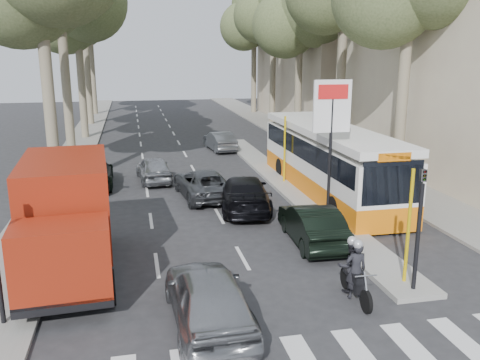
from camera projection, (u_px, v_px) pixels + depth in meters
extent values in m
plane|color=#28282B|center=(286.00, 281.00, 15.06)|extent=(120.00, 120.00, 0.00)
cube|color=gray|center=(297.00, 137.00, 40.49)|extent=(3.20, 70.00, 0.12)
cube|color=gray|center=(84.00, 138.00, 39.97)|extent=(2.40, 64.00, 0.12)
cube|color=gray|center=(284.00, 183.00, 26.13)|extent=(1.50, 26.00, 0.16)
cube|color=#B7A88E|center=(339.00, 37.00, 48.48)|extent=(11.00, 20.00, 16.00)
cylinder|color=yellow|center=(408.00, 229.00, 14.34)|extent=(0.10, 0.10, 3.50)
cylinder|color=yellow|center=(329.00, 179.00, 20.03)|extent=(0.10, 0.10, 3.50)
cylinder|color=yellow|center=(285.00, 151.00, 25.72)|extent=(0.10, 0.10, 3.50)
cylinder|color=black|center=(330.00, 158.00, 19.82)|extent=(0.12, 0.12, 5.20)
cube|color=white|center=(332.00, 106.00, 19.33)|extent=(1.50, 0.10, 2.00)
cube|color=red|center=(333.00, 92.00, 19.14)|extent=(1.20, 0.02, 0.55)
cylinder|color=black|center=(418.00, 240.00, 13.90)|extent=(0.12, 0.12, 3.20)
imported|color=black|center=(422.00, 187.00, 13.53)|extent=(0.16, 0.41, 1.00)
cylinder|color=#6B604C|center=(49.00, 105.00, 23.79)|extent=(0.56, 0.56, 8.40)
cylinder|color=#6B604C|center=(66.00, 88.00, 31.29)|extent=(0.56, 0.56, 8.96)
cylinder|color=#6B604C|center=(82.00, 86.00, 39.02)|extent=(0.56, 0.56, 8.12)
sphere|color=#3C4C2A|center=(64.00, 19.00, 38.18)|extent=(5.20, 5.20, 5.20)
sphere|color=#3C4C2A|center=(87.00, 2.00, 36.95)|extent=(5.80, 5.80, 5.80)
cylinder|color=#6B604C|center=(88.00, 73.00, 46.41)|extent=(0.56, 0.56, 9.52)
sphere|color=#3C4C2A|center=(72.00, 7.00, 45.36)|extent=(5.20, 5.20, 5.20)
cylinder|color=#6B604C|center=(93.00, 74.00, 54.08)|extent=(0.56, 0.56, 8.68)
sphere|color=#3C4C2A|center=(80.00, 23.00, 53.16)|extent=(5.20, 5.20, 5.20)
sphere|color=#3C4C2A|center=(97.00, 9.00, 51.91)|extent=(5.80, 5.80, 5.80)
cylinder|color=#6B604C|center=(402.00, 102.00, 25.33)|extent=(0.56, 0.56, 8.40)
cylinder|color=#6B604C|center=(341.00, 84.00, 32.84)|extent=(0.56, 0.56, 9.24)
cylinder|color=#6B604C|center=(298.00, 87.00, 40.55)|extent=(0.56, 0.56, 7.84)
sphere|color=#3C4C2A|center=(285.00, 25.00, 39.75)|extent=(5.20, 5.20, 5.20)
sphere|color=#3C4C2A|center=(315.00, 9.00, 38.54)|extent=(5.80, 5.80, 5.80)
cylinder|color=#6B604C|center=(273.00, 75.00, 48.02)|extent=(0.56, 0.56, 8.96)
sphere|color=#3C4C2A|center=(261.00, 15.00, 47.06)|extent=(5.20, 5.20, 5.20)
sphere|color=#3C4C2A|center=(286.00, 0.00, 45.80)|extent=(5.80, 5.80, 5.80)
cylinder|color=#6B604C|center=(254.00, 75.00, 55.70)|extent=(0.56, 0.56, 8.40)
sphere|color=#3C4C2A|center=(244.00, 26.00, 54.82)|extent=(5.20, 5.20, 5.20)
sphere|color=#3C4C2A|center=(264.00, 14.00, 53.58)|extent=(5.80, 5.80, 5.80)
sphere|color=#3C4C2A|center=(254.00, 4.00, 54.95)|extent=(4.80, 4.80, 4.80)
imported|color=gray|center=(208.00, 297.00, 12.44)|extent=(1.98, 4.59, 1.54)
imported|color=black|center=(312.00, 224.00, 17.93)|extent=(1.65, 4.29, 1.40)
imported|color=#43464A|center=(204.00, 183.00, 23.67)|extent=(2.63, 4.91, 1.31)
imported|color=black|center=(244.00, 193.00, 21.78)|extent=(2.70, 5.26, 1.46)
imported|color=#929599|center=(154.00, 169.00, 26.56)|extent=(1.91, 4.02, 1.32)
imported|color=#53575C|center=(220.00, 141.00, 34.96)|extent=(1.84, 4.12, 1.31)
imported|color=black|center=(93.00, 173.00, 25.49)|extent=(2.07, 4.83, 1.39)
cube|color=black|center=(69.00, 258.00, 15.27)|extent=(2.79, 6.63, 0.27)
cylinder|color=black|center=(22.00, 298.00, 12.99)|extent=(0.39, 0.99, 0.97)
cylinder|color=black|center=(109.00, 288.00, 13.56)|extent=(0.39, 0.99, 0.97)
cylinder|color=black|center=(38.00, 242.00, 16.83)|extent=(0.39, 0.99, 0.97)
cylinder|color=black|center=(105.00, 236.00, 17.40)|extent=(0.39, 0.99, 0.97)
cube|color=maroon|center=(62.00, 259.00, 12.71)|extent=(2.47, 1.66, 1.84)
cube|color=black|center=(59.00, 262.00, 12.00)|extent=(2.17, 0.22, 0.97)
cube|color=maroon|center=(67.00, 202.00, 15.71)|extent=(2.77, 4.70, 2.71)
cube|color=orange|center=(327.00, 181.00, 24.39)|extent=(2.69, 12.31, 0.96)
cube|color=white|center=(328.00, 155.00, 24.08)|extent=(2.69, 12.31, 1.61)
cube|color=black|center=(329.00, 148.00, 24.00)|extent=(2.71, 11.82, 0.91)
cube|color=white|center=(329.00, 130.00, 23.79)|extent=(2.69, 12.31, 0.32)
cube|color=black|center=(392.00, 183.00, 18.23)|extent=(2.36, 0.06, 1.61)
cube|color=orange|center=(394.00, 157.00, 18.00)|extent=(1.28, 0.06, 0.34)
cylinder|color=black|center=(335.00, 209.00, 20.43)|extent=(0.30, 1.03, 1.03)
cylinder|color=black|center=(391.00, 205.00, 20.93)|extent=(0.30, 1.03, 1.03)
cylinder|color=black|center=(281.00, 168.00, 27.67)|extent=(0.30, 1.03, 1.03)
cylinder|color=black|center=(323.00, 166.00, 28.17)|extent=(0.30, 1.03, 1.03)
cylinder|color=black|center=(366.00, 302.00, 13.17)|extent=(0.12, 0.62, 0.62)
cylinder|color=black|center=(346.00, 278.00, 14.55)|extent=(0.12, 0.62, 0.62)
cylinder|color=silver|center=(366.00, 288.00, 13.15)|extent=(0.07, 0.39, 0.77)
cube|color=black|center=(355.00, 284.00, 13.88)|extent=(0.24, 0.73, 0.29)
cube|color=black|center=(358.00, 279.00, 13.63)|extent=(0.30, 0.44, 0.21)
cube|color=black|center=(351.00, 273.00, 14.11)|extent=(0.29, 0.64, 0.12)
cylinder|color=silver|center=(366.00, 276.00, 13.13)|extent=(0.60, 0.06, 0.04)
imported|color=black|center=(356.00, 270.00, 13.77)|extent=(0.60, 0.41, 1.62)
imported|color=black|center=(350.00, 266.00, 14.16)|extent=(0.75, 0.44, 1.52)
sphere|color=#B2B2B7|center=(358.00, 244.00, 13.54)|extent=(0.27, 0.27, 0.27)
sphere|color=#B2B2B7|center=(352.00, 241.00, 13.94)|extent=(0.27, 0.27, 0.27)
imported|color=#43334D|center=(396.00, 178.00, 23.74)|extent=(0.92, 0.99, 1.56)
imported|color=brown|center=(402.00, 185.00, 22.26)|extent=(1.19, 0.90, 1.68)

